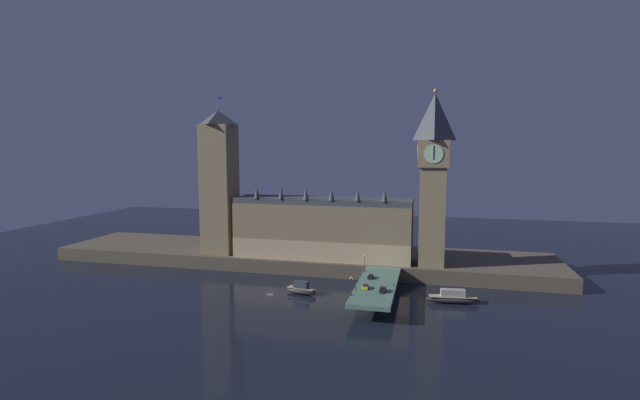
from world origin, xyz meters
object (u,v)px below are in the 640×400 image
Objects in this scene: clock_tower at (433,173)px; pedestrian_mid_walk at (394,284)px; car_northbound_lead at (370,276)px; boat_downstream at (453,298)px; car_southbound_lead at (383,289)px; boat_upstream at (301,289)px; victoria_tower at (219,182)px; pedestrian_near_rail at (356,287)px; street_lamp_far at (365,261)px; car_northbound_trail at (366,287)px; street_lamp_near at (351,284)px.

pedestrian_mid_walk is at bearing -109.68° from clock_tower.
car_northbound_lead reaches higher than boat_downstream.
boat_upstream is at bearing 163.08° from car_southbound_lead.
clock_tower reaches higher than victoria_tower.
pedestrian_mid_walk is (-11.90, -33.27, -34.97)m from clock_tower.
pedestrian_mid_walk reaches higher than car_southbound_lead.
boat_upstream is (-20.93, 9.49, -5.12)m from pedestrian_near_rail.
street_lamp_far is 26.22m from boat_upstream.
clock_tower is 55.16m from car_southbound_lead.
car_northbound_trail is 3.79m from pedestrian_near_rail.
car_northbound_lead is at bearing -129.14° from clock_tower.
pedestrian_mid_walk reaches higher than boat_downstream.
car_northbound_trail is at bearing -152.00° from pedestrian_mid_walk.
street_lamp_near is 26.84m from boat_upstream.
street_lamp_far is at bearing 159.80° from boat_downstream.
car_southbound_lead is at bearing -110.38° from clock_tower.
street_lamp_far is (-23.91, -16.71, -31.87)m from clock_tower.
pedestrian_near_rail is 6.52m from street_lamp_near.
boat_upstream is at bearing 175.69° from pedestrian_mid_walk.
car_northbound_trail is (-20.61, -37.90, -35.27)m from clock_tower.
victoria_tower reaches higher than car_northbound_lead.
street_lamp_far is (-0.40, 23.59, 3.07)m from pedestrian_near_rail.
street_lamp_near reaches higher than boat_downstream.
clock_tower reaches higher than boat_upstream.
boat_downstream is at bearing -16.94° from victoria_tower.
street_lamp_far is (0.00, 29.44, 0.21)m from street_lamp_near.
street_lamp_far reaches higher than street_lamp_near.
pedestrian_near_rail is at bearing 86.09° from street_lamp_near.
clock_tower is 37.85× the size of pedestrian_near_rail.
victoria_tower is at bearing 156.09° from pedestrian_mid_walk.
car_northbound_trail is 0.62× the size of street_lamp_far.
pedestrian_near_rail is 0.28× the size of street_lamp_far.
victoria_tower reaches higher than boat_downstream.
victoria_tower reaches higher than car_southbound_lead.
boat_downstream is at bearing 29.89° from street_lamp_near.
clock_tower is 49.71m from pedestrian_mid_walk.
clock_tower reaches higher than boat_downstream.
clock_tower is 38.77× the size of pedestrian_mid_walk.
street_lamp_far is at bearing 111.50° from car_southbound_lead.
boat_upstream is at bearing -145.51° from street_lamp_far.
clock_tower is 10.62× the size of street_lamp_far.
street_lamp_far is at bearing 90.00° from street_lamp_near.
victoria_tower is 85.91m from car_northbound_trail.
victoria_tower is 5.65× the size of boat_upstream.
pedestrian_mid_walk is (11.61, 7.04, -0.03)m from pedestrian_near_rail.
victoria_tower is 17.28× the size of car_southbound_lead.
boat_downstream is (27.93, -2.88, -4.80)m from car_northbound_lead.
car_northbound_trail is 1.01× the size of car_southbound_lead.
pedestrian_near_rail is at bearing -176.89° from car_southbound_lead.
car_southbound_lead is 2.18× the size of pedestrian_near_rail.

